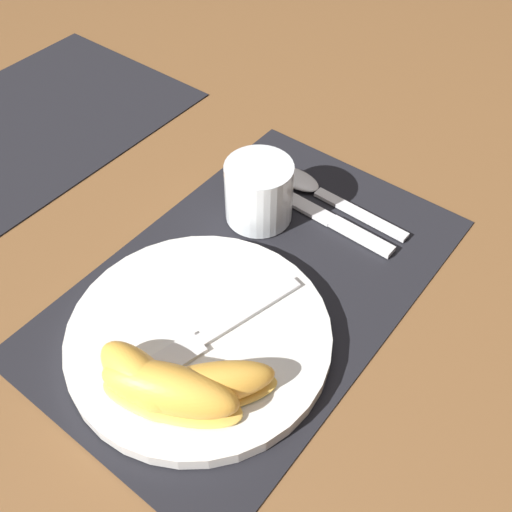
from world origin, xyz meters
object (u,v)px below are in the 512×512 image
Objects in this scene: plate at (199,337)px; citrus_wedge_1 at (170,391)px; citrus_wedge_2 at (204,387)px; knife at (322,215)px; juice_glass at (259,195)px; spoon at (313,188)px; fork at (207,337)px; citrus_wedge_0 at (138,378)px.

citrus_wedge_1 is at bearing -156.21° from plate.
plate is 2.05× the size of citrus_wedge_2.
citrus_wedge_2 is at bearing -168.89° from knife.
juice_glass reaches higher than citrus_wedge_2.
citrus_wedge_1 is at bearing -173.49° from knife.
citrus_wedge_2 is (-0.27, -0.05, 0.03)m from knife.
plate is at bearing -171.69° from spoon.
juice_glass is at bearing 160.75° from spoon.
spoon reaches higher than knife.
citrus_wedge_1 is 1.09× the size of citrus_wedge_2.
citrus_wedge_1 is (-0.07, -0.02, 0.02)m from fork.
plate is 0.02m from fork.
fork is at bearing -157.29° from juice_glass.
citrus_wedge_2 is (0.02, -0.02, -0.00)m from citrus_wedge_1.
knife is at bearing 0.58° from plate.
spoon is (0.08, -0.03, -0.03)m from juice_glass.
knife is 0.05m from spoon.
citrus_wedge_0 reaches higher than plate.
juice_glass is at bearing 13.90° from citrus_wedge_0.
citrus_wedge_1 is 0.03m from citrus_wedge_2.
juice_glass reaches higher than fork.
fork is at bearing 15.64° from citrus_wedge_1.
fork is (-0.00, -0.01, 0.01)m from plate.
plate reaches higher than spoon.
plate is 0.26m from spoon.
fork is 1.98× the size of citrus_wedge_0.
juice_glass is at bearing 26.71° from citrus_wedge_2.
knife is 1.59× the size of citrus_wedge_2.
juice_glass is 0.09m from spoon.
knife is at bearing -132.79° from spoon.
spoon is at bearing 8.31° from plate.
citrus_wedge_0 reaches higher than knife.
fork is 1.39× the size of citrus_wedge_1.
spoon is at bearing 6.39° from citrus_wedge_0.
citrus_wedge_0 is at bearing 171.66° from fork.
citrus_wedge_2 is at bearing -133.72° from plate.
plate is 0.08m from citrus_wedge_2.
citrus_wedge_0 is (-0.08, -0.00, 0.03)m from plate.
juice_glass is 0.57× the size of citrus_wedge_1.
knife is 1.46× the size of citrus_wedge_1.
citrus_wedge_1 is at bearing -75.71° from citrus_wedge_0.
knife is 0.23m from fork.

